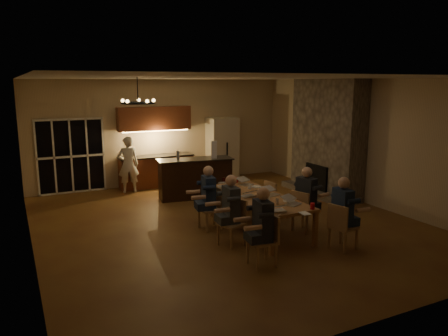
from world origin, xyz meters
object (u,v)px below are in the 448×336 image
laptop_a (277,205)px  redcup_mid (232,191)px  person_left_near (263,227)px  laptop_c (248,191)px  laptop_d (272,190)px  person_left_far (209,198)px  chair_left_near (262,241)px  can_silver (277,202)px  mug_front (268,198)px  person_left_mid (231,210)px  redcup_near (312,206)px  can_right (268,188)px  bar_bottle (178,155)px  can_cola (224,180)px  bar_blender (214,150)px  dining_table (258,213)px  chair_left_far (210,209)px  plate_near (289,201)px  person_right_near (342,213)px  laptop_e (225,182)px  chair_left_mid (231,223)px  chair_right_mid (305,211)px  chair_right_near (343,226)px  person_right_mid (306,199)px  laptop_f (246,180)px  laptop_b (293,199)px  plate_left (268,208)px  redcup_far (236,180)px  mug_back (227,187)px  chair_right_far (277,200)px  plate_far (256,187)px  standing_person (128,165)px  chandelier (138,103)px  refrigerator (222,149)px  bar_island (195,178)px

laptop_a → redcup_mid: bearing=-76.3°
person_left_near → laptop_c: (0.66, 1.68, 0.17)m
laptop_d → person_left_far: bearing=138.7°
chair_left_near → laptop_a: bearing=131.3°
can_silver → mug_front: bearing=89.1°
person_left_mid → redcup_near: person_left_mid is taller
can_right → person_left_near: bearing=-124.0°
person_left_mid → bar_bottle: (0.27, 3.62, 0.51)m
can_cola → bar_blender: bar_blender is taller
dining_table → chair_left_far: 1.03m
person_left_near → plate_near: 1.56m
person_right_near → laptop_e: person_right_near is taller
chair_left_mid → chair_right_mid: bearing=71.8°
chair_right_near → person_right_mid: size_ratio=0.64×
person_right_mid → bar_bottle: bearing=10.9°
laptop_f → person_left_far: bearing=177.9°
laptop_a → laptop_b: bearing=-148.3°
chair_right_near → plate_left: (-1.19, 0.77, 0.31)m
redcup_far → person_right_mid: bearing=-68.5°
laptop_c → mug_back: size_ratio=3.20×
person_left_near → redcup_far: size_ratio=11.50×
chair_left_mid → chair_right_far: bearing=101.7°
redcup_near → redcup_far: (-0.24, 2.63, 0.00)m
laptop_d → plate_far: size_ratio=1.44×
standing_person → plate_far: 4.24m
can_silver → bar_bottle: size_ratio=0.50×
chair_left_far → chair_right_mid: (1.74, -1.01, 0.00)m
person_left_far → laptop_c: bearing=64.7°
chandelier → person_left_mid: bearing=-13.7°
can_silver → bar_blender: (0.35, 3.65, 0.50)m
redcup_near → bar_blender: bar_blender is taller
person_right_near → laptop_d: size_ratio=4.31×
chair_left_mid → laptop_e: 1.79m
standing_person → plate_left: size_ratio=6.44×
chair_left_mid → chair_right_near: bearing=38.9°
laptop_b → redcup_near: (0.14, -0.42, -0.05)m
redcup_far → can_silver: size_ratio=1.00×
chair_left_mid → laptop_a: laptop_a is taller
dining_table → person_left_far: size_ratio=1.97×
refrigerator → can_silver: bearing=-105.3°
chair_right_near → chandelier: size_ratio=1.50×
dining_table → person_right_near: 1.83m
refrigerator → chair_left_mid: bearing=-114.4°
chair_left_mid → plate_left: 0.76m
dining_table → bar_island: bearing=93.0°
standing_person → chair_right_mid: bearing=124.0°
person_left_near → laptop_b: (1.15, 0.73, 0.17)m
refrigerator → plate_near: size_ratio=8.30×
chair_right_far → plate_near: 1.27m
chair_right_far → plate_far: size_ratio=4.01×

